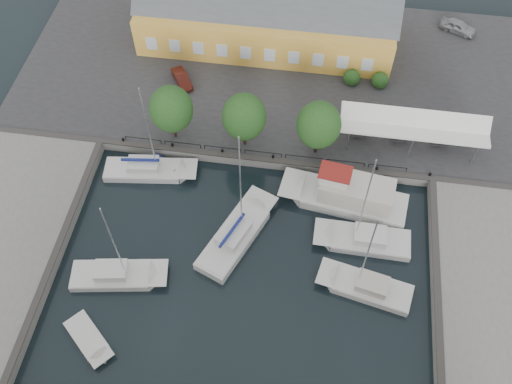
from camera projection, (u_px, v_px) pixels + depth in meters
ground at (246, 257)px, 50.23m from camera, size 140.00×140.00×0.00m
north_quay at (278, 73)px, 63.00m from camera, size 56.00×26.00×1.00m
east_quay at (506, 309)px, 46.83m from camera, size 12.00×24.00×1.00m
quay_edge_fittings at (254, 206)px, 52.08m from camera, size 56.00×24.72×0.40m
warehouse at (262, 11)px, 63.08m from camera, size 28.56×14.00×9.55m
tent_canopy at (414, 124)px, 54.36m from camera, size 14.00×4.00×2.83m
quay_trees at (244, 117)px, 53.29m from camera, size 18.20×4.20×6.30m
car_silver at (458, 27)px, 65.76m from camera, size 4.48×3.22×1.42m
car_red at (182, 79)px, 60.94m from camera, size 3.05×3.73×1.20m
center_sailboat at (236, 236)px, 51.05m from camera, size 6.47×10.15×13.47m
trawler at (349, 197)px, 52.74m from camera, size 12.29×5.10×5.00m
east_boat_a at (364, 240)px, 50.88m from camera, size 8.75×3.04×12.21m
east_boat_b at (367, 288)px, 48.20m from camera, size 8.40×4.26×11.09m
west_boat_a at (148, 171)px, 55.42m from camera, size 9.30×3.63×11.96m
west_boat_c at (117, 276)px, 48.85m from camera, size 8.60×3.93×11.25m
launch_sw at (89, 339)px, 45.76m from camera, size 4.96×4.71×0.98m
launch_nw at (166, 169)px, 55.79m from camera, size 4.11×3.11×0.88m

